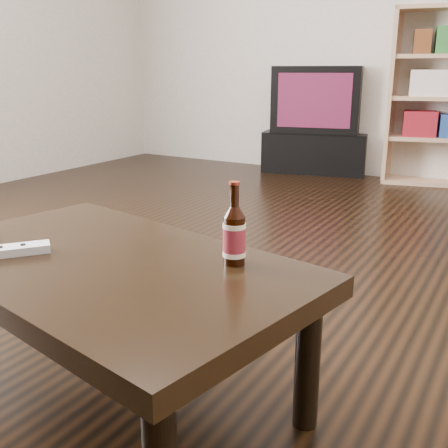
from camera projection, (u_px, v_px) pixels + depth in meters
The scene contains 8 objects.
floor at pixel (161, 301), 2.10m from camera, with size 5.00×6.00×0.01m, color black.
wall_back at pixel (383, 10), 4.20m from camera, with size 5.00×0.02×2.70m, color beige.
tv_stand at pixel (315, 151), 4.73m from camera, with size 0.90×0.45×0.36m, color black.
tv at pixel (318, 99), 4.60m from camera, with size 0.83×0.62×0.56m.
bookshelf at pixel (435, 94), 4.11m from camera, with size 0.78×0.49×1.35m.
coffee_table at pixel (107, 278), 1.39m from camera, with size 1.20×0.83×0.41m.
beer_bottle at pixel (234, 236), 1.31m from camera, with size 0.07×0.07×0.21m.
remote at pixel (10, 251), 1.40m from camera, with size 0.17×0.20×0.03m.
Camera 1 is at (1.20, -1.53, 0.88)m, focal length 42.00 mm.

